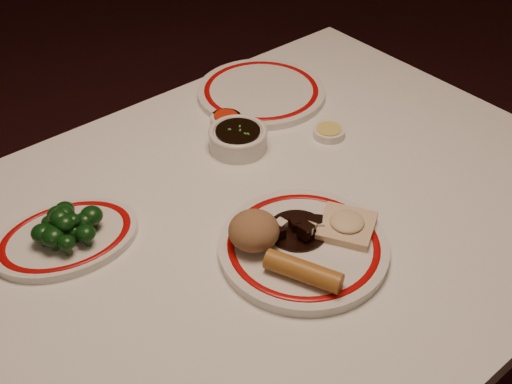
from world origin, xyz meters
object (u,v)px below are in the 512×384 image
object	(u,v)px
rice_mound	(254,231)
broccoli_plate	(66,238)
main_plate	(303,247)
fried_wonton	(347,225)
broccoli_pile	(64,225)
spring_roll	(303,271)
stirfry_heap	(302,228)
dining_table	(268,248)
soy_bowl	(238,139)

from	to	relation	value
rice_mound	broccoli_plate	xyz separation A→B (m)	(-0.22, 0.22, -0.04)
main_plate	fried_wonton	bearing A→B (deg)	-14.61
broccoli_plate	broccoli_pile	bearing A→B (deg)	-91.71
spring_roll	broccoli_plate	world-z (taller)	spring_roll
main_plate	fried_wonton	world-z (taller)	fried_wonton
fried_wonton	stirfry_heap	distance (m)	0.08
dining_table	fried_wonton	distance (m)	0.19
main_plate	broccoli_plate	bearing A→B (deg)	136.78
stirfry_heap	rice_mound	bearing A→B (deg)	158.39
stirfry_heap	dining_table	bearing A→B (deg)	84.87
rice_mound	spring_roll	xyz separation A→B (m)	(0.01, -0.11, -0.01)
fried_wonton	broccoli_plate	world-z (taller)	fried_wonton
main_plate	broccoli_plate	distance (m)	0.39
stirfry_heap	broccoli_pile	xyz separation A→B (m)	(-0.30, 0.24, 0.01)
dining_table	main_plate	world-z (taller)	main_plate
spring_roll	stirfry_heap	xyz separation A→B (m)	(0.07, 0.08, -0.01)
soy_bowl	broccoli_plate	bearing A→B (deg)	-176.15
spring_roll	fried_wonton	bearing A→B (deg)	-9.03
stirfry_heap	broccoli_plate	xyz separation A→B (m)	(-0.30, 0.25, -0.02)
broccoli_plate	broccoli_pile	size ratio (longest dim) A/B	2.31
fried_wonton	broccoli_pile	distance (m)	0.46
fried_wonton	main_plate	bearing A→B (deg)	165.39
main_plate	broccoli_pile	world-z (taller)	broccoli_pile
main_plate	soy_bowl	bearing A→B (deg)	71.34
dining_table	main_plate	distance (m)	0.15
broccoli_plate	stirfry_heap	bearing A→B (deg)	-39.53
main_plate	spring_roll	world-z (taller)	spring_roll
soy_bowl	main_plate	bearing A→B (deg)	-108.66
spring_roll	stirfry_heap	bearing A→B (deg)	24.24
rice_mound	main_plate	bearing A→B (deg)	-39.40
broccoli_plate	soy_bowl	distance (m)	0.39
broccoli_plate	broccoli_pile	xyz separation A→B (m)	(-0.00, -0.00, 0.03)
dining_table	stirfry_heap	distance (m)	0.15
main_plate	broccoli_plate	world-z (taller)	main_plate
fried_wonton	spring_roll	bearing A→B (deg)	-165.34
rice_mound	soy_bowl	distance (m)	0.29
fried_wonton	broccoli_pile	xyz separation A→B (m)	(-0.36, 0.28, 0.01)
dining_table	fried_wonton	size ratio (longest dim) A/B	10.00
main_plate	stirfry_heap	world-z (taller)	stirfry_heap
rice_mound	soy_bowl	size ratio (longest dim) A/B	0.72
fried_wonton	stirfry_heap	world-z (taller)	stirfry_heap
spring_roll	broccoli_pile	world-z (taller)	broccoli_pile
broccoli_plate	dining_table	bearing A→B (deg)	-26.69
main_plate	soy_bowl	size ratio (longest dim) A/B	2.66
broccoli_plate	main_plate	bearing A→B (deg)	-43.22
rice_mound	dining_table	bearing A→B (deg)	36.13
main_plate	stirfry_heap	size ratio (longest dim) A/B	3.03
spring_roll	broccoli_pile	bearing A→B (deg)	102.45
dining_table	broccoli_plate	bearing A→B (deg)	153.31
main_plate	spring_roll	size ratio (longest dim) A/B	2.51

